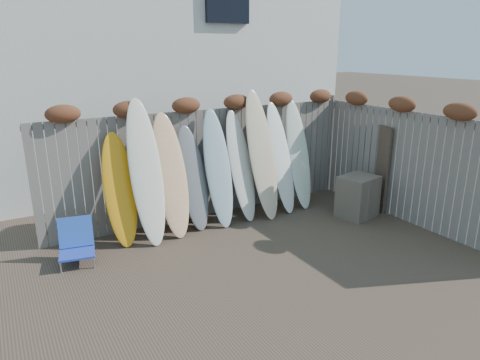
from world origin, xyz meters
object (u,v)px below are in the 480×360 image
lattice_panel (372,165)px  surfboard_0 (120,190)px  wooden_crate (358,196)px  beach_chair (76,243)px

lattice_panel → surfboard_0: 4.86m
wooden_crate → surfboard_0: surfboard_0 is taller
beach_chair → surfboard_0: (0.78, 0.34, 0.59)m
wooden_crate → lattice_panel: bearing=26.7°
beach_chair → surfboard_0: 1.04m
wooden_crate → lattice_panel: (0.68, 0.34, 0.44)m
surfboard_0 → lattice_panel: bearing=-5.5°
wooden_crate → surfboard_0: (-4.12, 1.12, 0.50)m
wooden_crate → lattice_panel: size_ratio=0.47×
beach_chair → surfboard_0: bearing=23.8°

